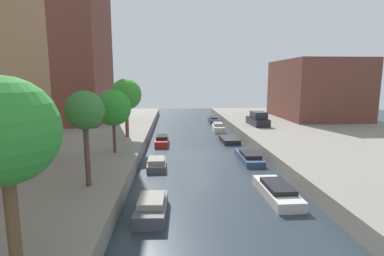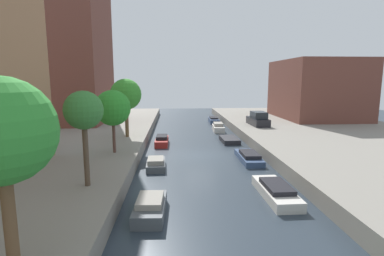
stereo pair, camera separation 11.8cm
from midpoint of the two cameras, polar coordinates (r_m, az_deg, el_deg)
ground_plane at (r=25.92m, az=1.58°, el=-5.21°), size 84.00×84.00×0.00m
quay_left at (r=28.66m, az=-29.91°, el=-4.03°), size 20.00×64.00×1.00m
quay_right at (r=30.99m, az=30.45°, el=-3.16°), size 20.00×64.00×1.00m
apartment_tower_far at (r=42.54m, az=-23.70°, el=18.83°), size 10.00×11.05×26.19m
low_block_right at (r=46.42m, az=22.46°, el=6.83°), size 10.00×12.81×8.15m
street_tree_0 at (r=9.25m, az=-32.51°, el=-0.72°), size 2.89×2.89×5.59m
street_tree_1 at (r=15.97m, az=-19.94°, el=2.93°), size 1.96×1.96×4.92m
street_tree_2 at (r=22.95m, az=-14.91°, el=3.68°), size 2.65×2.65×4.71m
street_tree_3 at (r=29.11m, az=-12.57°, el=6.20°), size 2.93×2.93×5.53m
parked_car at (r=36.91m, az=12.34°, el=1.59°), size 1.87×4.38×1.67m
moored_boat_left_1 at (r=15.06m, az=-7.90°, el=-14.67°), size 1.52×3.37×0.91m
moored_boat_left_2 at (r=22.40m, az=-6.93°, el=-6.73°), size 1.45×3.08×0.79m
moored_boat_left_3 at (r=30.14m, az=-5.86°, el=-2.42°), size 1.28×3.64×0.94m
moored_boat_right_1 at (r=17.61m, az=15.67°, el=-11.48°), size 1.56×4.49×0.80m
moored_boat_right_2 at (r=24.62m, az=10.69°, el=-5.41°), size 1.49×4.50×0.74m
moored_boat_right_3 at (r=31.49m, az=7.01°, el=-2.23°), size 1.74×3.43×0.48m
moored_boat_right_4 at (r=37.99m, az=4.89°, el=0.09°), size 1.45×3.69×1.05m
moored_boat_right_5 at (r=45.36m, az=4.01°, el=1.51°), size 1.42×4.20×0.85m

